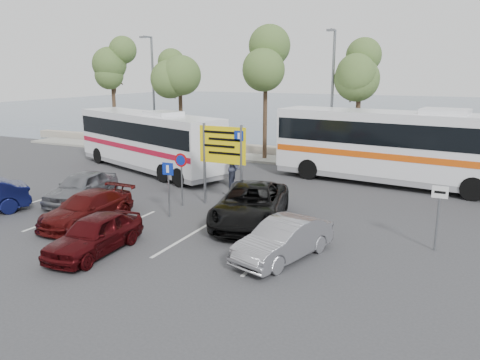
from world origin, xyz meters
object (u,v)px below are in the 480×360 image
at_px(car_red, 95,234).
at_px(pedestrian_far, 235,168).
at_px(street_lamp_left, 153,88).
at_px(car_maroon, 87,208).
at_px(car_silver_b, 284,240).
at_px(car_silver_a, 82,187).
at_px(suv_black, 251,204).
at_px(coach_bus_left, 148,142).
at_px(street_lamp_right, 332,92).
at_px(direction_sign, 223,151).
at_px(coach_bus_right, 401,150).

distance_m(car_red, pedestrian_far, 10.01).
distance_m(street_lamp_left, car_red, 20.03).
bearing_deg(pedestrian_far, car_maroon, 152.00).
relative_size(street_lamp_left, car_silver_b, 2.09).
xyz_separation_m(car_silver_b, pedestrian_far, (-5.51, 7.81, 0.36)).
relative_size(car_silver_a, suv_black, 0.75).
distance_m(coach_bus_left, car_silver_b, 15.21).
relative_size(street_lamp_right, car_silver_a, 1.96).
bearing_deg(street_lamp_right, car_silver_b, -80.40).
xyz_separation_m(car_silver_a, pedestrian_far, (5.00, 5.57, 0.30)).
xyz_separation_m(suv_black, car_silver_b, (2.40, -2.81, -0.12)).
relative_size(car_maroon, car_silver_b, 1.09).
xyz_separation_m(direction_sign, suv_black, (2.10, -1.70, -1.67)).
distance_m(street_lamp_left, car_silver_a, 14.09).
xyz_separation_m(street_lamp_left, car_red, (9.80, -17.02, -3.96)).
height_order(street_lamp_right, direction_sign, street_lamp_right).
bearing_deg(car_red, coach_bus_left, 115.87).
distance_m(coach_bus_right, pedestrian_far, 8.55).
height_order(coach_bus_right, car_red, coach_bus_right).
bearing_deg(coach_bus_left, car_maroon, -67.18).
bearing_deg(coach_bus_left, direction_sign, -32.43).
relative_size(car_red, pedestrian_far, 1.90).
bearing_deg(car_silver_a, direction_sign, 12.29).
bearing_deg(street_lamp_right, car_silver_a, -122.44).
bearing_deg(car_red, direction_sign, 76.88).
xyz_separation_m(coach_bus_right, suv_black, (-4.39, -9.00, -1.12)).
distance_m(suv_black, pedestrian_far, 5.89).
height_order(coach_bus_right, car_maroon, coach_bus_right).
xyz_separation_m(coach_bus_left, suv_black, (9.61, -6.46, -0.92)).
bearing_deg(suv_black, pedestrian_far, 107.96).
height_order(car_red, suv_black, suv_black).
bearing_deg(car_silver_a, street_lamp_right, 49.19).
height_order(direction_sign, coach_bus_left, coach_bus_left).
bearing_deg(pedestrian_far, suv_black, -157.71).
bearing_deg(car_maroon, street_lamp_right, 70.63).
height_order(suv_black, pedestrian_far, pedestrian_far).
height_order(coach_bus_left, car_silver_b, coach_bus_left).
distance_m(coach_bus_left, suv_black, 11.62).
height_order(street_lamp_left, pedestrian_far, street_lamp_left).
height_order(direction_sign, pedestrian_far, direction_sign).
distance_m(street_lamp_right, car_silver_b, 15.55).
relative_size(street_lamp_left, pedestrian_far, 4.03).
distance_m(direction_sign, car_silver_a, 6.65).
bearing_deg(car_maroon, car_silver_b, 1.30).
xyz_separation_m(street_lamp_left, car_silver_b, (15.51, -14.83, -3.97)).
height_order(car_maroon, suv_black, suv_black).
relative_size(coach_bus_right, suv_black, 2.43).
distance_m(car_silver_a, pedestrian_far, 7.49).
bearing_deg(direction_sign, car_silver_a, -159.34).
xyz_separation_m(street_lamp_right, coach_bus_right, (4.50, -3.02, -2.73)).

